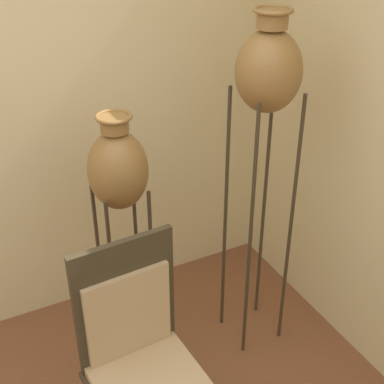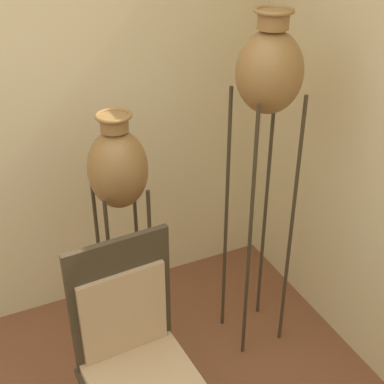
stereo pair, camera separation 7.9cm
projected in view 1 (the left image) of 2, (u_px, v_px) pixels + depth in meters
name	position (u px, v px, depth m)	size (l,w,h in m)	color
vase_stand_tall	(268.00, 79.00, 2.53)	(0.32, 0.32, 1.94)	#382D1E
vase_stand_medium	(118.00, 174.00, 2.61)	(0.30, 0.30, 1.50)	#382D1E
chair	(140.00, 351.00, 2.33)	(0.51, 0.49, 1.16)	#382D1E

